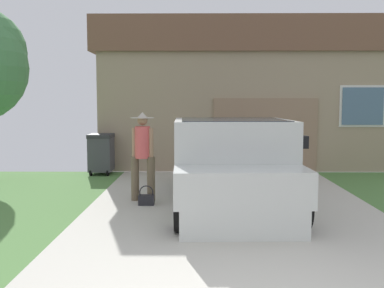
{
  "coord_description": "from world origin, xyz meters",
  "views": [
    {
      "loc": [
        -0.62,
        -3.06,
        1.9
      ],
      "look_at": [
        -0.71,
        5.34,
        1.11
      ],
      "focal_mm": 41.85,
      "sensor_mm": 36.0,
      "label": 1
    }
  ],
  "objects_px": {
    "person_with_hat": "(143,152)",
    "handbag": "(146,199)",
    "house_with_garage": "(267,95)",
    "pickup_truck": "(230,168)",
    "wheeled_trash_bin": "(101,152)"
  },
  "relations": [
    {
      "from": "person_with_hat",
      "to": "pickup_truck",
      "type": "bearing_deg",
      "value": -3.34
    },
    {
      "from": "person_with_hat",
      "to": "handbag",
      "type": "height_order",
      "value": "person_with_hat"
    },
    {
      "from": "pickup_truck",
      "to": "house_with_garage",
      "type": "height_order",
      "value": "house_with_garage"
    },
    {
      "from": "pickup_truck",
      "to": "handbag",
      "type": "bearing_deg",
      "value": -7.15
    },
    {
      "from": "person_with_hat",
      "to": "wheeled_trash_bin",
      "type": "distance_m",
      "value": 3.52
    },
    {
      "from": "pickup_truck",
      "to": "house_with_garage",
      "type": "relative_size",
      "value": 0.49
    },
    {
      "from": "handbag",
      "to": "wheeled_trash_bin",
      "type": "distance_m",
      "value": 3.89
    },
    {
      "from": "pickup_truck",
      "to": "person_with_hat",
      "type": "distance_m",
      "value": 1.72
    },
    {
      "from": "house_with_garage",
      "to": "pickup_truck",
      "type": "bearing_deg",
      "value": -104.08
    },
    {
      "from": "person_with_hat",
      "to": "wheeled_trash_bin",
      "type": "bearing_deg",
      "value": 128.51
    },
    {
      "from": "house_with_garage",
      "to": "wheeled_trash_bin",
      "type": "height_order",
      "value": "house_with_garage"
    },
    {
      "from": "handbag",
      "to": "house_with_garage",
      "type": "distance_m",
      "value": 7.71
    },
    {
      "from": "house_with_garage",
      "to": "wheeled_trash_bin",
      "type": "distance_m",
      "value": 5.99
    },
    {
      "from": "handbag",
      "to": "wheeled_trash_bin",
      "type": "bearing_deg",
      "value": 114.23
    },
    {
      "from": "wheeled_trash_bin",
      "to": "handbag",
      "type": "bearing_deg",
      "value": -65.77
    }
  ]
}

